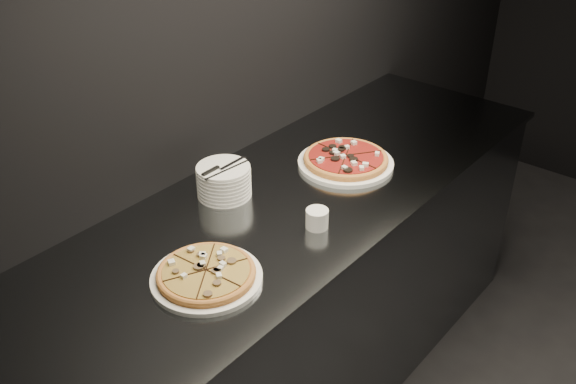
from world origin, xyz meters
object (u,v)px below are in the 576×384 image
Objects in this scene: cutlery at (222,168)px; pizza_mushroom at (206,275)px; counter at (288,302)px; pizza_tomato at (346,160)px; plate_stack at (224,181)px; ramekin at (317,218)px.

pizza_mushroom is at bearing -51.99° from cutlery.
cutlery is at bearing -142.43° from counter.
pizza_tomato reaches higher than counter.
cutlery is at bearing 128.69° from pizza_mushroom.
pizza_tomato is 1.83× the size of cutlery.
counter is 0.56m from plate_stack.
counter is at bearing 33.53° from plate_stack.
pizza_mushroom is 0.89× the size of pizza_tomato.
plate_stack is at bearing -146.47° from counter.
cutlery reaches higher than ramekin.
counter is 13.47× the size of plate_stack.
pizza_mushroom is at bearing -100.69° from ramekin.
ramekin is at bearing -67.01° from pizza_tomato.
pizza_mushroom is at bearing -83.67° from pizza_tomato.
pizza_tomato is 0.49m from cutlery.
counter is 7.79× the size of pizza_mushroom.
counter is 34.12× the size of ramekin.
ramekin reaches higher than counter.
ramekin is at bearing 8.94° from cutlery.
plate_stack reaches higher than pizza_mushroom.
ramekin is (0.18, -0.07, 0.49)m from counter.
pizza_mushroom is 4.38× the size of ramekin.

